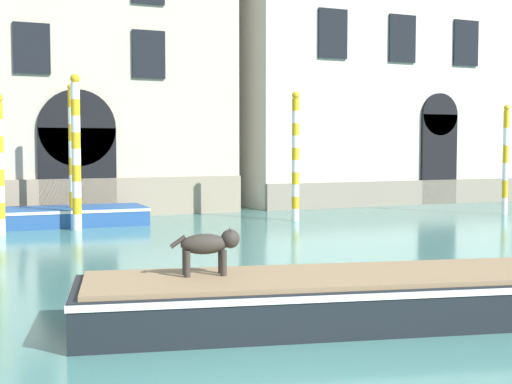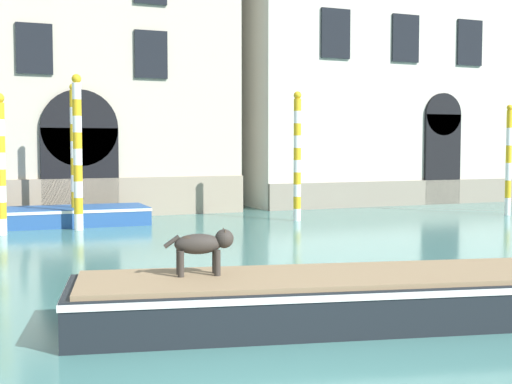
{
  "view_description": "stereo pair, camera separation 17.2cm",
  "coord_description": "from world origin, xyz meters",
  "px_view_note": "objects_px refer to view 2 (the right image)",
  "views": [
    {
      "loc": [
        -2.45,
        -4.24,
        2.29
      ],
      "look_at": [
        4.12,
        10.91,
        1.2
      ],
      "focal_mm": 50.0,
      "sensor_mm": 36.0,
      "label": 1
    },
    {
      "loc": [
        -2.29,
        -4.31,
        2.29
      ],
      "look_at": [
        4.12,
        10.91,
        1.2
      ],
      "focal_mm": 50.0,
      "sensor_mm": 36.0,
      "label": 2
    }
  ],
  "objects_px": {
    "boat_foreground": "(386,295)",
    "dog_on_deck": "(203,245)",
    "mooring_pole_0": "(297,156)",
    "mooring_pole_1": "(0,164)",
    "mooring_pole_2": "(509,160)",
    "boat_moored_near_palazzo": "(23,217)",
    "mooring_pole_4": "(78,152)",
    "mooring_pole_5": "(74,154)"
  },
  "relations": [
    {
      "from": "boat_foreground",
      "to": "mooring_pole_1",
      "type": "height_order",
      "value": "mooring_pole_1"
    },
    {
      "from": "dog_on_deck",
      "to": "mooring_pole_5",
      "type": "relative_size",
      "value": 0.22
    },
    {
      "from": "boat_foreground",
      "to": "mooring_pole_0",
      "type": "relative_size",
      "value": 2.14
    },
    {
      "from": "dog_on_deck",
      "to": "mooring_pole_4",
      "type": "distance_m",
      "value": 10.97
    },
    {
      "from": "mooring_pole_1",
      "to": "mooring_pole_2",
      "type": "bearing_deg",
      "value": -3.52
    },
    {
      "from": "mooring_pole_4",
      "to": "boat_foreground",
      "type": "bearing_deg",
      "value": -79.65
    },
    {
      "from": "mooring_pole_5",
      "to": "dog_on_deck",
      "type": "bearing_deg",
      "value": -91.0
    },
    {
      "from": "mooring_pole_1",
      "to": "boat_moored_near_palazzo",
      "type": "bearing_deg",
      "value": 69.48
    },
    {
      "from": "dog_on_deck",
      "to": "mooring_pole_0",
      "type": "bearing_deg",
      "value": 69.47
    },
    {
      "from": "boat_foreground",
      "to": "mooring_pole_2",
      "type": "relative_size",
      "value": 2.32
    },
    {
      "from": "mooring_pole_2",
      "to": "boat_moored_near_palazzo",
      "type": "bearing_deg",
      "value": 169.8
    },
    {
      "from": "mooring_pole_2",
      "to": "mooring_pole_4",
      "type": "xyz_separation_m",
      "value": [
        -13.56,
        1.3,
        0.29
      ]
    },
    {
      "from": "dog_on_deck",
      "to": "mooring_pole_1",
      "type": "distance_m",
      "value": 10.76
    },
    {
      "from": "mooring_pole_5",
      "to": "mooring_pole_4",
      "type": "bearing_deg",
      "value": -93.82
    },
    {
      "from": "boat_moored_near_palazzo",
      "to": "mooring_pole_1",
      "type": "relative_size",
      "value": 1.95
    },
    {
      "from": "dog_on_deck",
      "to": "mooring_pole_4",
      "type": "height_order",
      "value": "mooring_pole_4"
    },
    {
      "from": "boat_foreground",
      "to": "mooring_pole_4",
      "type": "distance_m",
      "value": 11.97
    },
    {
      "from": "mooring_pole_0",
      "to": "mooring_pole_1",
      "type": "height_order",
      "value": "mooring_pole_0"
    },
    {
      "from": "mooring_pole_2",
      "to": "mooring_pole_0",
      "type": "bearing_deg",
      "value": 170.99
    },
    {
      "from": "boat_foreground",
      "to": "mooring_pole_5",
      "type": "xyz_separation_m",
      "value": [
        -2.05,
        12.83,
        1.69
      ]
    },
    {
      "from": "boat_moored_near_palazzo",
      "to": "mooring_pole_5",
      "type": "height_order",
      "value": "mooring_pole_5"
    },
    {
      "from": "dog_on_deck",
      "to": "mooring_pole_5",
      "type": "height_order",
      "value": "mooring_pole_5"
    },
    {
      "from": "boat_foreground",
      "to": "dog_on_deck",
      "type": "height_order",
      "value": "dog_on_deck"
    },
    {
      "from": "mooring_pole_2",
      "to": "mooring_pole_4",
      "type": "relative_size",
      "value": 0.86
    },
    {
      "from": "boat_moored_near_palazzo",
      "to": "mooring_pole_5",
      "type": "distance_m",
      "value": 2.26
    },
    {
      "from": "boat_foreground",
      "to": "mooring_pole_1",
      "type": "xyz_separation_m",
      "value": [
        -4.1,
        11.31,
        1.48
      ]
    },
    {
      "from": "mooring_pole_4",
      "to": "mooring_pole_2",
      "type": "bearing_deg",
      "value": -5.46
    },
    {
      "from": "boat_foreground",
      "to": "mooring_pole_5",
      "type": "height_order",
      "value": "mooring_pole_5"
    },
    {
      "from": "dog_on_deck",
      "to": "mooring_pole_4",
      "type": "bearing_deg",
      "value": 100.34
    },
    {
      "from": "mooring_pole_0",
      "to": "mooring_pole_2",
      "type": "bearing_deg",
      "value": -9.01
    },
    {
      "from": "mooring_pole_4",
      "to": "mooring_pole_5",
      "type": "distance_m",
      "value": 1.19
    },
    {
      "from": "mooring_pole_1",
      "to": "dog_on_deck",
      "type": "bearing_deg",
      "value": -80.11
    },
    {
      "from": "mooring_pole_2",
      "to": "mooring_pole_5",
      "type": "relative_size",
      "value": 0.89
    },
    {
      "from": "boat_foreground",
      "to": "boat_moored_near_palazzo",
      "type": "height_order",
      "value": "boat_foreground"
    },
    {
      "from": "mooring_pole_1",
      "to": "mooring_pole_5",
      "type": "distance_m",
      "value": 2.57
    },
    {
      "from": "dog_on_deck",
      "to": "mooring_pole_2",
      "type": "relative_size",
      "value": 0.25
    },
    {
      "from": "mooring_pole_0",
      "to": "mooring_pole_2",
      "type": "height_order",
      "value": "mooring_pole_0"
    },
    {
      "from": "mooring_pole_2",
      "to": "mooring_pole_4",
      "type": "height_order",
      "value": "mooring_pole_4"
    },
    {
      "from": "mooring_pole_0",
      "to": "mooring_pole_1",
      "type": "xyz_separation_m",
      "value": [
        -8.44,
        -0.17,
        -0.15
      ]
    },
    {
      "from": "dog_on_deck",
      "to": "boat_moored_near_palazzo",
      "type": "bearing_deg",
      "value": 106.61
    },
    {
      "from": "mooring_pole_4",
      "to": "mooring_pole_5",
      "type": "xyz_separation_m",
      "value": [
        0.08,
        1.18,
        -0.08
      ]
    },
    {
      "from": "dog_on_deck",
      "to": "mooring_pole_5",
      "type": "distance_m",
      "value": 12.14
    }
  ]
}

